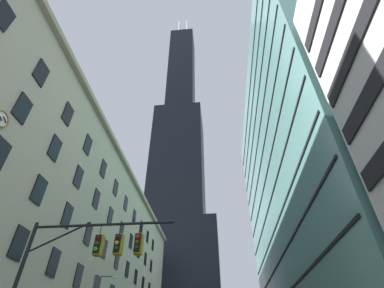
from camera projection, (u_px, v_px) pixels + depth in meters
station_building at (71, 253)px, 38.14m from camera, size 13.16×65.94×26.59m
dark_skyscraper at (178, 192)px, 106.25m from camera, size 28.86×28.86×177.88m
glass_office_midrise at (323, 179)px, 44.18m from camera, size 18.32×50.72×48.69m
traffic_signal_mast at (87, 259)px, 14.05m from camera, size 7.91×0.63×7.57m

